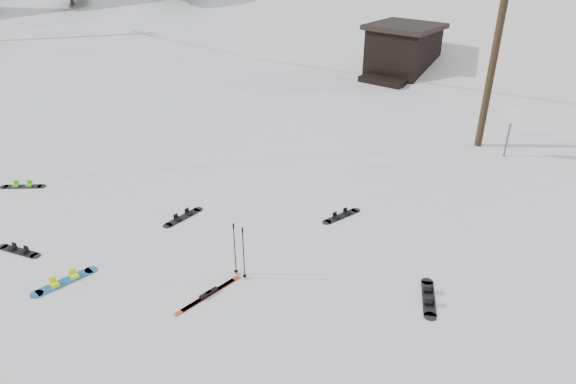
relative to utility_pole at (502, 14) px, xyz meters
The scene contains 13 objects.
ground 14.90m from the utility_pole, 98.13° to the right, with size 200.00×200.00×0.00m, color white.
ridge_left 53.35m from the utility_pole, 138.18° to the left, with size 34.00×85.00×38.00m, color white.
utility_pole is the anchor object (origin of this frame).
trail_sign 3.60m from the utility_pole, 21.04° to the right, with size 0.50×0.09×1.85m.
lift_hut 10.40m from the utility_pole, 135.24° to the left, with size 3.40×4.10×2.75m.
hero_snowboard 15.51m from the utility_pole, 106.74° to the right, with size 0.43×1.56×0.11m.
hero_skis 13.31m from the utility_pole, 96.17° to the right, with size 0.21×1.85×0.10m.
ski_poles 12.17m from the utility_pole, 96.43° to the right, with size 0.38×0.10×1.38m.
board_scatter_a 16.27m from the utility_pole, 113.95° to the right, with size 1.29×0.58×0.09m.
board_scatter_b 12.30m from the utility_pole, 112.80° to the right, with size 0.29×1.40×0.10m.
board_scatter_c 16.50m from the utility_pole, 128.26° to the right, with size 1.15×1.03×0.10m.
board_scatter_d 10.79m from the utility_pole, 75.08° to the right, with size 0.85×1.33×0.10m.
board_scatter_f 8.99m from the utility_pole, 97.43° to the right, with size 0.51×1.33×0.10m.
Camera 1 is at (7.75, -4.29, 7.32)m, focal length 32.00 mm.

